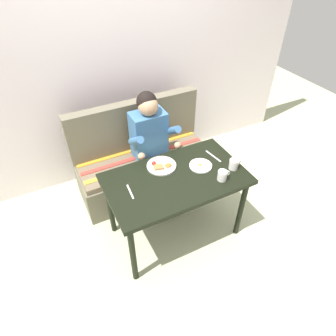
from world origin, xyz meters
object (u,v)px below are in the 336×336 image
object	(u,v)px
table	(176,184)
knife	(213,156)
person	(152,139)
coffee_mug	(234,164)
couch	(143,163)
coffee_mug_second	(223,175)
fork	(130,192)
plate_breakfast	(161,166)
plate_eggs	(201,166)

from	to	relation	value
table	knife	size ratio (longest dim) A/B	6.00
person	coffee_mug	xyz separation A→B (m)	(0.46, -0.71, 0.04)
table	person	size ratio (longest dim) A/B	0.99
couch	coffee_mug_second	world-z (taller)	couch
knife	fork	bearing A→B (deg)	177.06
person	knife	xyz separation A→B (m)	(0.40, -0.49, -0.01)
person	coffee_mug	bearing A→B (deg)	-56.88
coffee_mug	fork	bearing A→B (deg)	171.68
knife	coffee_mug	bearing A→B (deg)	-82.78
couch	fork	size ratio (longest dim) A/B	8.47
table	coffee_mug_second	xyz separation A→B (m)	(0.33, -0.20, 0.13)
coffee_mug	knife	xyz separation A→B (m)	(-0.06, 0.22, -0.05)
fork	plate_breakfast	bearing A→B (deg)	29.53
table	coffee_mug_second	size ratio (longest dim) A/B	10.17
plate_breakfast	person	bearing A→B (deg)	77.16
fork	table	bearing A→B (deg)	2.44
plate_eggs	knife	world-z (taller)	plate_eggs
person	coffee_mug_second	bearing A→B (deg)	-69.60
couch	coffee_mug_second	size ratio (longest dim) A/B	12.20
plate_breakfast	coffee_mug	xyz separation A→B (m)	(0.56, -0.30, 0.04)
couch	coffee_mug_second	bearing A→B (deg)	-70.83
plate_breakfast	fork	distance (m)	0.40
person	plate_eggs	size ratio (longest dim) A/B	6.03
coffee_mug	coffee_mug_second	size ratio (longest dim) A/B	1.00
couch	person	bearing A→B (deg)	-76.56
table	coffee_mug	distance (m)	0.54
table	knife	bearing A→B (deg)	12.51
couch	knife	world-z (taller)	couch
couch	plate_breakfast	bearing A→B (deg)	-95.01
person	plate_eggs	distance (m)	0.60
table	coffee_mug	size ratio (longest dim) A/B	10.17
coffee_mug_second	couch	bearing A→B (deg)	109.17
plate_eggs	person	bearing A→B (deg)	111.52
plate_breakfast	fork	xyz separation A→B (m)	(-0.36, -0.17, -0.01)
coffee_mug	knife	size ratio (longest dim) A/B	0.59
table	fork	bearing A→B (deg)	178.29
knife	coffee_mug_second	bearing A→B (deg)	-118.94
coffee_mug_second	knife	size ratio (longest dim) A/B	0.59
plate_eggs	coffee_mug	size ratio (longest dim) A/B	1.70
plate_eggs	coffee_mug	xyz separation A→B (m)	(0.24, -0.15, 0.04)
table	fork	size ratio (longest dim) A/B	7.06
couch	person	xyz separation A→B (m)	(0.04, -0.17, 0.41)
fork	knife	world-z (taller)	same
coffee_mug_second	fork	size ratio (longest dim) A/B	0.69
couch	fork	distance (m)	0.95
plate_breakfast	coffee_mug_second	xyz separation A→B (m)	(0.39, -0.38, 0.03)
couch	plate_eggs	bearing A→B (deg)	-70.33
coffee_mug	person	bearing A→B (deg)	123.12
table	coffee_mug_second	world-z (taller)	coffee_mug_second
coffee_mug	fork	xyz separation A→B (m)	(-0.92, 0.13, -0.05)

